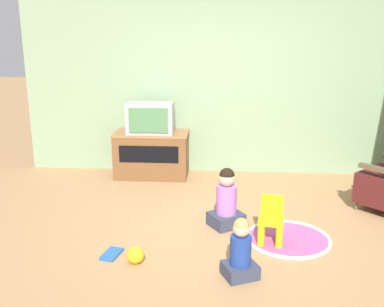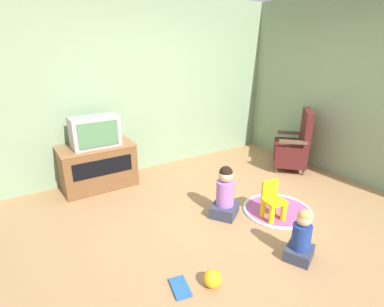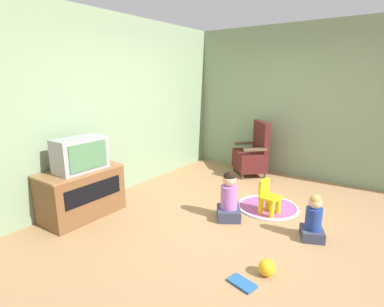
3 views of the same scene
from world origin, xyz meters
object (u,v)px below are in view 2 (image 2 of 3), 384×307
at_px(television, 95,132).
at_px(child_watching_center, 301,238).
at_px(toy_ball, 212,279).
at_px(tv_cabinet, 98,166).
at_px(black_armchair, 293,147).
at_px(child_watching_left, 225,195).
at_px(yellow_kid_chair, 273,203).
at_px(book, 180,287).

xyz_separation_m(television, child_watching_center, (1.17, -2.61, -0.63)).
bearing_deg(toy_ball, television, 95.41).
relative_size(tv_cabinet, black_armchair, 1.03).
height_order(black_armchair, child_watching_left, black_armchair).
relative_size(black_armchair, child_watching_left, 1.56).
bearing_deg(yellow_kid_chair, television, 136.11).
distance_m(tv_cabinet, television, 0.53).
xyz_separation_m(yellow_kid_chair, book, (-1.52, -0.36, -0.19)).
relative_size(tv_cabinet, book, 3.83).
bearing_deg(child_watching_left, yellow_kid_chair, -73.75).
xyz_separation_m(tv_cabinet, child_watching_center, (1.17, -2.67, -0.10)).
bearing_deg(black_armchair, toy_ball, -16.97).
xyz_separation_m(child_watching_left, toy_ball, (-0.82, -0.86, -0.20)).
height_order(tv_cabinet, book, tv_cabinet).
height_order(yellow_kid_chair, book, yellow_kid_chair).
bearing_deg(toy_ball, child_watching_center, -10.12).
relative_size(toy_ball, book, 0.58).
bearing_deg(yellow_kid_chair, tv_cabinet, 135.31).
xyz_separation_m(television, child_watching_left, (1.06, -1.58, -0.58)).
distance_m(television, child_watching_left, 1.99).
relative_size(television, book, 2.38).
height_order(television, child_watching_center, television).
relative_size(child_watching_left, toy_ball, 4.11).
bearing_deg(tv_cabinet, child_watching_left, -57.21).
bearing_deg(yellow_kid_chair, child_watching_left, 148.55).
xyz_separation_m(television, toy_ball, (0.23, -2.44, -0.78)).
height_order(black_armchair, child_watching_center, black_armchair).
xyz_separation_m(television, black_armchair, (2.96, -1.03, -0.48)).
xyz_separation_m(tv_cabinet, toy_ball, (0.23, -2.50, -0.25)).
distance_m(black_armchair, book, 3.27).
height_order(black_armchair, toy_ball, black_armchair).
relative_size(television, child_watching_center, 1.20).
relative_size(television, yellow_kid_chair, 1.36).
bearing_deg(book, toy_ball, -104.30).
bearing_deg(child_watching_left, tv_cabinet, 89.15).
xyz_separation_m(yellow_kid_chair, child_watching_center, (-0.32, -0.66, 0.03)).
xyz_separation_m(child_watching_center, book, (-1.19, 0.30, -0.22)).
distance_m(black_armchair, yellow_kid_chair, 1.74).
xyz_separation_m(tv_cabinet, child_watching_left, (1.06, -1.64, -0.05)).
bearing_deg(television, tv_cabinet, 90.00).
bearing_deg(child_watching_center, book, 141.98).
height_order(black_armchair, book, black_armchair).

